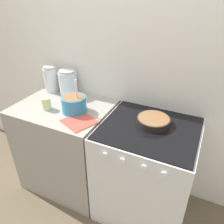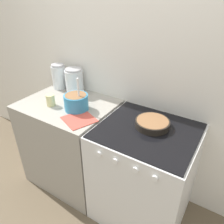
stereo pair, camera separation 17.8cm
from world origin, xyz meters
The scene contains 10 objects.
ground_plane centered at (0.00, 0.00, 0.00)m, with size 12.00×12.00×0.00m, color brown.
wall_back centered at (0.00, 0.70, 1.20)m, with size 4.68×0.05×2.40m.
countertop_cabinet centered at (-0.42, 0.34, 0.46)m, with size 0.84×0.68×0.92m.
stove centered at (0.39, 0.34, 0.46)m, with size 0.76×0.69×0.92m.
mixing_bowl centered at (-0.27, 0.30, 1.00)m, with size 0.21×0.21×0.30m.
baking_pan centered at (0.40, 0.40, 0.95)m, with size 0.26×0.26×0.05m.
storage_jar_left centered at (-0.72, 0.57, 1.03)m, with size 0.14×0.14×0.26m.
storage_jar_middle centered at (-0.51, 0.57, 1.03)m, with size 0.18×0.18×0.25m.
tin_can centered at (-0.51, 0.23, 0.97)m, with size 0.08×0.08×0.10m.
recipe_page centered at (-0.14, 0.18, 0.93)m, with size 0.31×0.30×0.01m.
Camera 2 is at (0.89, -0.95, 1.86)m, focal length 35.00 mm.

